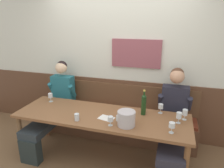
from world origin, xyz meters
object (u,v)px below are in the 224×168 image
at_px(ice_bucket, 126,118).
at_px(wine_glass_center_front, 179,116).
at_px(water_tumbler_center, 118,118).
at_px(wine_glass_mid_left, 110,119).
at_px(wine_glass_left_end, 50,96).
at_px(wall_bench, 114,122).
at_px(wine_glass_mid_right, 172,126).
at_px(dining_table, 101,119).
at_px(person_center_left_seat, 173,119).
at_px(wine_bottle_clear_water, 144,104).
at_px(person_left_seat, 54,104).
at_px(water_tumbler_right, 77,117).
at_px(wine_glass_center_rear, 161,107).
at_px(wine_glass_right_end, 185,113).

bearing_deg(ice_bucket, wine_glass_center_front, 22.18).
relative_size(wine_glass_center_front, water_tumbler_center, 2.00).
distance_m(wine_glass_mid_left, wine_glass_left_end, 1.27).
xyz_separation_m(wall_bench, wine_glass_mid_right, (0.97, -0.85, 0.54)).
bearing_deg(wine_glass_center_front, dining_table, -176.27).
bearing_deg(person_center_left_seat, wine_glass_mid_left, -144.11).
height_order(wall_bench, wine_glass_left_end, wall_bench).
height_order(wall_bench, wine_bottle_clear_water, wine_bottle_clear_water).
distance_m(ice_bucket, water_tumbler_center, 0.17).
xyz_separation_m(person_left_seat, ice_bucket, (1.37, -0.49, 0.18)).
bearing_deg(dining_table, wine_glass_left_end, 167.40).
xyz_separation_m(person_left_seat, water_tumbler_right, (0.71, -0.56, 0.14)).
bearing_deg(dining_table, wine_glass_mid_right, -12.13).
distance_m(wine_bottle_clear_water, water_tumbler_right, 0.94).
bearing_deg(wine_glass_center_rear, wine_glass_mid_left, -136.46).
height_order(wine_glass_center_front, water_tumbler_right, wine_glass_center_front).
relative_size(person_center_left_seat, ice_bucket, 5.84).
bearing_deg(wine_bottle_clear_water, wine_glass_left_end, 178.95).
distance_m(wine_bottle_clear_water, wine_glass_right_end, 0.56).
height_order(wine_glass_center_rear, water_tumbler_right, wine_glass_center_rear).
bearing_deg(wine_glass_left_end, wine_glass_center_front, -4.15).
relative_size(dining_table, wine_glass_left_end, 17.35).
distance_m(wine_glass_right_end, water_tumbler_right, 1.45).
xyz_separation_m(wine_glass_left_end, wine_glass_right_end, (2.09, -0.02, 0.00)).
relative_size(dining_table, wine_glass_center_rear, 17.65).
xyz_separation_m(person_left_seat, wine_glass_mid_right, (1.93, -0.51, 0.18)).
distance_m(wall_bench, wine_glass_left_end, 1.18).
bearing_deg(water_tumbler_center, ice_bucket, -35.61).
bearing_deg(wine_glass_left_end, wine_glass_right_end, -0.65).
relative_size(person_center_left_seat, wine_glass_left_end, 9.38).
bearing_deg(wine_glass_center_front, person_left_seat, 173.41).
bearing_deg(water_tumbler_center, wine_glass_center_rear, 37.52).
height_order(ice_bucket, wine_glass_left_end, ice_bucket).
height_order(ice_bucket, wine_glass_mid_left, ice_bucket).
xyz_separation_m(wine_glass_center_rear, water_tumbler_right, (-1.05, -0.56, -0.05)).
relative_size(wall_bench, water_tumbler_right, 28.53).
height_order(dining_table, wine_glass_center_rear, wine_glass_center_rear).
height_order(person_center_left_seat, wine_glass_center_rear, person_center_left_seat).
distance_m(wine_bottle_clear_water, wine_glass_left_end, 1.53).
bearing_deg(ice_bucket, wine_bottle_clear_water, 67.05).
bearing_deg(wine_bottle_clear_water, person_center_left_seat, 15.93).
distance_m(person_center_left_seat, wine_glass_center_front, 0.30).
relative_size(wine_glass_center_rear, water_tumbler_center, 1.86).
height_order(wine_glass_mid_left, wine_glass_right_end, wine_glass_right_end).
relative_size(dining_table, wine_glass_center_front, 16.40).
bearing_deg(wall_bench, dining_table, -90.00).
bearing_deg(wine_glass_center_rear, ice_bucket, -128.34).
bearing_deg(wine_glass_center_rear, wall_bench, 157.03).
distance_m(person_center_left_seat, ice_bucket, 0.78).
bearing_deg(wine_glass_right_end, ice_bucket, -151.93).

